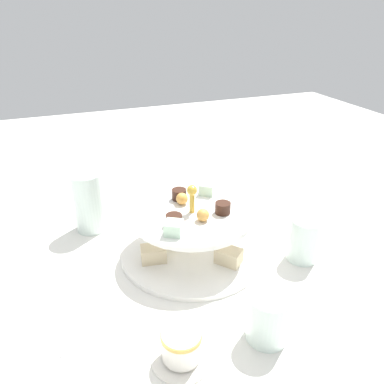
# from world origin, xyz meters

# --- Properties ---
(ground_plane) EXTENTS (2.40, 2.40, 0.00)m
(ground_plane) POSITION_xyz_m (0.00, 0.00, 0.00)
(ground_plane) COLOR silver
(tiered_serving_stand) EXTENTS (0.29, 0.29, 0.15)m
(tiered_serving_stand) POSITION_xyz_m (0.00, -0.00, 0.04)
(tiered_serving_stand) COLOR white
(tiered_serving_stand) RESTS_ON ground_plane
(water_glass_tall_right) EXTENTS (0.07, 0.07, 0.14)m
(water_glass_tall_right) POSITION_xyz_m (0.18, -0.17, 0.07)
(water_glass_tall_right) COLOR silver
(water_glass_tall_right) RESTS_ON ground_plane
(water_glass_short_left) EXTENTS (0.06, 0.06, 0.08)m
(water_glass_short_left) POSITION_xyz_m (-0.03, 0.24, 0.04)
(water_glass_short_left) COLOR silver
(water_glass_short_left) RESTS_ON ground_plane
(teacup_with_saucer) EXTENTS (0.09, 0.09, 0.05)m
(teacup_with_saucer) POSITION_xyz_m (0.11, 0.24, 0.02)
(teacup_with_saucer) COLOR white
(teacup_with_saucer) RESTS_ON ground_plane
(butter_knife_left) EXTENTS (0.14, 0.12, 0.00)m
(butter_knife_left) POSITION_xyz_m (-0.16, -0.25, 0.00)
(butter_knife_left) COLOR silver
(butter_knife_left) RESTS_ON ground_plane
(butter_knife_right) EXTENTS (0.05, 0.17, 0.00)m
(butter_knife_right) POSITION_xyz_m (0.28, 0.10, 0.00)
(butter_knife_right) COLOR silver
(butter_knife_right) RESTS_ON ground_plane
(water_glass_mid_back) EXTENTS (0.06, 0.06, 0.09)m
(water_glass_mid_back) POSITION_xyz_m (-0.20, 0.10, 0.05)
(water_glass_mid_back) COLOR silver
(water_glass_mid_back) RESTS_ON ground_plane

